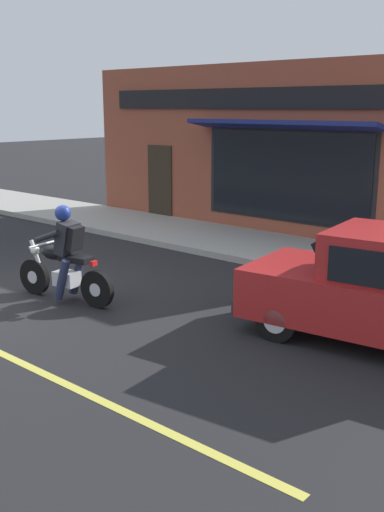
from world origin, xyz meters
TOP-DOWN VIEW (x-y plane):
  - ground_plane at (0.00, 0.00)m, footprint 80.00×80.00m
  - sidewalk_curb at (5.29, 3.00)m, footprint 2.60×22.00m
  - storefront_building at (6.82, -0.11)m, footprint 1.25×10.41m
  - motorcycle_with_rider at (0.15, -1.18)m, footprint 0.67×2.01m

SIDE VIEW (x-z plane):
  - ground_plane at x=0.00m, z-range 0.00..0.00m
  - sidewalk_curb at x=5.29m, z-range 0.00..0.14m
  - motorcycle_with_rider at x=0.15m, z-range -0.13..1.49m
  - storefront_building at x=6.82m, z-range 0.01..4.21m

